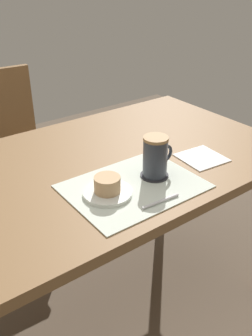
% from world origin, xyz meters
% --- Properties ---
extents(ground_plane, '(4.40, 4.40, 0.02)m').
position_xyz_m(ground_plane, '(0.00, 0.00, -0.01)').
color(ground_plane, brown).
extents(dining_table, '(1.37, 0.81, 0.75)m').
position_xyz_m(dining_table, '(0.00, 0.00, 0.67)').
color(dining_table, brown).
rests_on(dining_table, ground_plane).
extents(wooden_chair, '(0.44, 0.44, 0.90)m').
position_xyz_m(wooden_chair, '(-0.08, 0.79, 0.49)').
color(wooden_chair, brown).
rests_on(wooden_chair, ground_plane).
extents(placemat, '(0.42, 0.31, 0.00)m').
position_xyz_m(placemat, '(-0.02, -0.21, 0.75)').
color(placemat, silver).
rests_on(placemat, dining_table).
extents(pastry_plate, '(0.15, 0.15, 0.01)m').
position_xyz_m(pastry_plate, '(-0.11, -0.20, 0.76)').
color(pastry_plate, silver).
rests_on(pastry_plate, placemat).
extents(pastry, '(0.08, 0.08, 0.05)m').
position_xyz_m(pastry, '(-0.11, -0.20, 0.79)').
color(pastry, tan).
rests_on(pastry, pastry_plate).
extents(coffee_coaster, '(0.09, 0.09, 0.00)m').
position_xyz_m(coffee_coaster, '(0.07, -0.20, 0.76)').
color(coffee_coaster, '#232328').
rests_on(coffee_coaster, placemat).
extents(coffee_mug, '(0.11, 0.08, 0.14)m').
position_xyz_m(coffee_mug, '(0.07, -0.20, 0.83)').
color(coffee_mug, '#2D333D').
rests_on(coffee_mug, coffee_coaster).
extents(teaspoon, '(0.13, 0.02, 0.01)m').
position_xyz_m(teaspoon, '(-0.01, -0.33, 0.76)').
color(teaspoon, silver).
rests_on(teaspoon, placemat).
extents(paper_napkin, '(0.16, 0.16, 0.00)m').
position_xyz_m(paper_napkin, '(0.30, -0.20, 0.75)').
color(paper_napkin, white).
rests_on(paper_napkin, dining_table).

